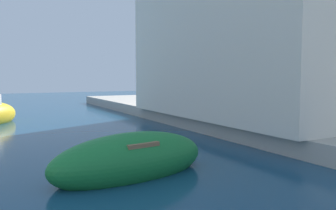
{
  "coord_description": "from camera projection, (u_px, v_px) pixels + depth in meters",
  "views": [
    {
      "loc": [
        3.42,
        -3.59,
        2.0
      ],
      "look_at": [
        10.85,
        10.58,
        0.66
      ],
      "focal_mm": 37.28,
      "sensor_mm": 36.0,
      "label": 1
    }
  ],
  "objects": [
    {
      "name": "moored_boat_7",
      "position": [
        131.0,
        160.0,
        7.0
      ],
      "size": [
        3.59,
        1.79,
        1.13
      ],
      "rotation": [
        0.0,
        0.0,
        3.3
      ],
      "color": "#197233",
      "rests_on": "ground"
    }
  ]
}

